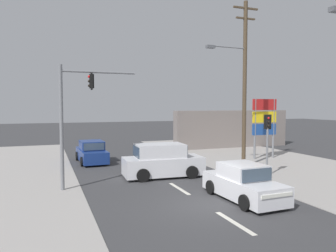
{
  "coord_description": "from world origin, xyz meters",
  "views": [
    {
      "loc": [
        -6.08,
        -11.6,
        4.06
      ],
      "look_at": [
        -0.22,
        4.0,
        3.03
      ],
      "focal_mm": 35.0,
      "sensor_mm": 36.0,
      "label": 1
    }
  ],
  "objects": [
    {
      "name": "ground_plane",
      "position": [
        0.0,
        0.0,
        0.0
      ],
      "size": [
        140.0,
        140.0,
        0.0
      ],
      "primitive_type": "plane",
      "color": "#3A3A3D"
    },
    {
      "name": "lane_dash_near",
      "position": [
        0.0,
        -2.0,
        0.0
      ],
      "size": [
        0.2,
        2.4,
        0.01
      ],
      "primitive_type": "cube",
      "color": "silver",
      "rests_on": "ground"
    },
    {
      "name": "lane_dash_mid",
      "position": [
        0.0,
        3.0,
        0.0
      ],
      "size": [
        0.2,
        2.4,
        0.01
      ],
      "primitive_type": "cube",
      "color": "silver",
      "rests_on": "ground"
    },
    {
      "name": "lane_dash_far",
      "position": [
        0.0,
        8.0,
        0.0
      ],
      "size": [
        0.2,
        2.4,
        0.01
      ],
      "primitive_type": "cube",
      "color": "silver",
      "rests_on": "ground"
    },
    {
      "name": "kerb_right_verge",
      "position": [
        9.0,
        2.0,
        0.01
      ],
      "size": [
        10.0,
        44.0,
        0.02
      ],
      "primitive_type": "cube",
      "color": "#A39E99",
      "rests_on": "ground"
    },
    {
      "name": "utility_pole_midground_right",
      "position": [
        6.01,
        6.7,
        5.76
      ],
      "size": [
        3.78,
        0.43,
        10.77
      ],
      "color": "#4C3D2B",
      "rests_on": "ground"
    },
    {
      "name": "traffic_signal_mast",
      "position": [
        -4.83,
        4.69,
        3.83
      ],
      "size": [
        3.69,
        0.44,
        6.0
      ],
      "color": "slate",
      "rests_on": "ground"
    },
    {
      "name": "pedestal_signal_right_kerb",
      "position": [
        5.8,
        3.83,
        2.42
      ],
      "size": [
        0.44,
        0.31,
        3.56
      ],
      "color": "slate",
      "rests_on": "ground"
    },
    {
      "name": "shopping_plaza_sign",
      "position": [
        9.63,
        9.22,
        2.98
      ],
      "size": [
        2.1,
        0.16,
        4.6
      ],
      "color": "slate",
      "rests_on": "ground"
    },
    {
      "name": "shopfront_wall_far",
      "position": [
        11.0,
        16.0,
        1.8
      ],
      "size": [
        12.0,
        1.0,
        3.6
      ],
      "primitive_type": "cube",
      "color": "gray",
      "rests_on": "ground"
    },
    {
      "name": "suv_crossing_left",
      "position": [
        0.12,
        5.82,
        0.88
      ],
      "size": [
        4.63,
        2.25,
        1.9
      ],
      "color": "silver",
      "rests_on": "ground"
    },
    {
      "name": "sedan_receding_far",
      "position": [
        1.88,
        0.32,
        0.7
      ],
      "size": [
        2.0,
        4.29,
        1.56
      ],
      "color": "silver",
      "rests_on": "ground"
    },
    {
      "name": "sedan_oncoming_mid",
      "position": [
        -3.02,
        12.11,
        0.7
      ],
      "size": [
        2.0,
        4.29,
        1.56
      ],
      "color": "navy",
      "rests_on": "ground"
    }
  ]
}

